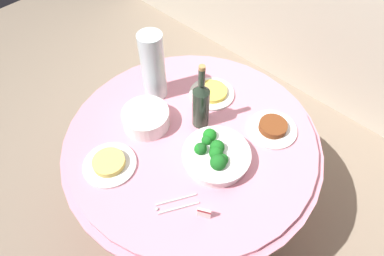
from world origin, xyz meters
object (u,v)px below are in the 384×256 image
(wine_bottle, at_px, (201,103))
(food_plate_noodles, at_px, (109,164))
(decorative_fruit_vase, at_px, (154,70))
(food_plate_fried_egg, at_px, (212,93))
(plate_stack, at_px, (146,118))
(label_placard_front, at_px, (204,213))
(serving_tongs, at_px, (176,204))
(food_plate_stir_fry, at_px, (272,128))
(broccoli_bowl, at_px, (215,155))

(wine_bottle, height_order, food_plate_noodles, wine_bottle)
(decorative_fruit_vase, distance_m, food_plate_fried_egg, 0.31)
(plate_stack, xyz_separation_m, decorative_fruit_vase, (-0.11, 0.16, 0.11))
(label_placard_front, bearing_deg, plate_stack, 163.11)
(plate_stack, height_order, serving_tongs, plate_stack)
(serving_tongs, bearing_deg, food_plate_stir_fry, 84.10)
(decorative_fruit_vase, bearing_deg, broccoli_bowl, -11.85)
(serving_tongs, bearing_deg, broccoli_bowl, 94.91)
(food_plate_stir_fry, bearing_deg, broccoli_bowl, -104.67)
(plate_stack, bearing_deg, wine_bottle, 45.40)
(wine_bottle, xyz_separation_m, food_plate_fried_egg, (-0.08, 0.17, -0.12))
(plate_stack, bearing_deg, label_placard_front, -16.89)
(plate_stack, distance_m, serving_tongs, 0.42)
(label_placard_front, bearing_deg, food_plate_noodles, -166.17)
(serving_tongs, relative_size, label_placard_front, 2.91)
(decorative_fruit_vase, relative_size, label_placard_front, 6.18)
(serving_tongs, bearing_deg, decorative_fruit_vase, 144.53)
(broccoli_bowl, bearing_deg, serving_tongs, -85.09)
(decorative_fruit_vase, height_order, serving_tongs, decorative_fruit_vase)
(food_plate_noodles, xyz_separation_m, label_placard_front, (0.43, 0.11, 0.02))
(wine_bottle, bearing_deg, food_plate_stir_fry, 35.81)
(plate_stack, xyz_separation_m, serving_tongs, (0.38, -0.19, -0.04))
(label_placard_front, bearing_deg, food_plate_fried_egg, 128.83)
(food_plate_noodles, relative_size, food_plate_stir_fry, 1.00)
(plate_stack, height_order, food_plate_fried_egg, plate_stack)
(plate_stack, distance_m, decorative_fruit_vase, 0.23)
(broccoli_bowl, xyz_separation_m, plate_stack, (-0.36, -0.06, -0.00))
(broccoli_bowl, bearing_deg, food_plate_stir_fry, 75.33)
(decorative_fruit_vase, xyz_separation_m, food_plate_noodles, (0.17, -0.42, -0.14))
(wine_bottle, xyz_separation_m, food_plate_stir_fry, (0.26, 0.19, -0.11))
(food_plate_stir_fry, bearing_deg, plate_stack, -140.08)
(food_plate_stir_fry, xyz_separation_m, food_plate_fried_egg, (-0.34, -0.02, -0.00))
(serving_tongs, distance_m, label_placard_front, 0.12)
(broccoli_bowl, height_order, wine_bottle, wine_bottle)
(broccoli_bowl, height_order, food_plate_fried_egg, broccoli_bowl)
(wine_bottle, height_order, serving_tongs, wine_bottle)
(wine_bottle, xyz_separation_m, decorative_fruit_vase, (-0.28, -0.01, 0.02))
(serving_tongs, xyz_separation_m, food_plate_fried_egg, (-0.29, 0.53, 0.01))
(broccoli_bowl, height_order, decorative_fruit_vase, decorative_fruit_vase)
(broccoli_bowl, relative_size, serving_tongs, 1.75)
(decorative_fruit_vase, xyz_separation_m, food_plate_stir_fry, (0.55, 0.20, -0.14))
(plate_stack, height_order, label_placard_front, plate_stack)
(wine_bottle, bearing_deg, broccoli_bowl, -30.84)
(wine_bottle, relative_size, food_plate_noodles, 1.53)
(broccoli_bowl, bearing_deg, wine_bottle, 149.16)
(food_plate_noodles, distance_m, food_plate_fried_egg, 0.60)
(plate_stack, bearing_deg, decorative_fruit_vase, 125.12)
(plate_stack, height_order, decorative_fruit_vase, decorative_fruit_vase)
(broccoli_bowl, relative_size, plate_stack, 1.33)
(decorative_fruit_vase, bearing_deg, label_placard_front, -27.29)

